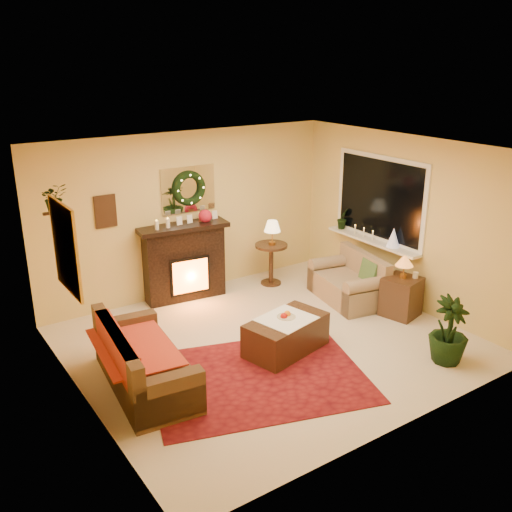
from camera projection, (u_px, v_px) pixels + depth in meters
floor at (271, 343)px, 7.70m from camera, size 5.00×5.00×0.00m
ceiling at (272, 150)px, 6.83m from camera, size 5.00×5.00×0.00m
wall_back at (189, 214)px, 9.02m from camera, size 5.00×5.00×0.00m
wall_front at (407, 316)px, 5.51m from camera, size 5.00×5.00×0.00m
wall_left at (77, 297)px, 5.94m from camera, size 4.50×4.50×0.00m
wall_right at (406, 222)px, 8.59m from camera, size 4.50×4.50×0.00m
area_rug at (258, 377)px, 6.88m from camera, size 2.99×2.58×0.01m
sofa at (145, 353)px, 6.59m from camera, size 0.98×1.86×0.77m
red_throw at (134, 346)px, 6.68m from camera, size 0.84×1.37×0.02m
fireplace at (184, 265)px, 8.98m from camera, size 1.29×0.54×1.15m
poinsettia at (205, 216)px, 8.89m from camera, size 0.21×0.21×0.21m
mantel_candle_a at (157, 227)px, 8.48m from camera, size 0.06×0.06×0.18m
mantel_candle_b at (168, 225)px, 8.59m from camera, size 0.06×0.06×0.19m
mantel_mirror at (188, 189)px, 8.87m from camera, size 0.92×0.02×0.72m
wreath at (190, 189)px, 8.83m from camera, size 0.55×0.11×0.55m
wall_art at (105, 211)px, 8.21m from camera, size 0.32×0.03×0.48m
gold_mirror at (65, 248)px, 6.04m from camera, size 0.03×0.84×1.00m
hanging_plant at (56, 211)px, 6.62m from camera, size 0.33×0.28×0.36m
loveseat at (348, 275)px, 8.92m from camera, size 0.98×1.40×0.75m
window_frame at (380, 199)px, 8.92m from camera, size 0.03×1.86×1.36m
window_glass at (379, 199)px, 8.92m from camera, size 0.02×1.70×1.22m
window_sill at (372, 241)px, 9.10m from camera, size 0.22×1.86×0.04m
mini_tree at (393, 237)px, 8.72m from camera, size 0.20×0.20×0.30m
sill_plant at (343, 218)px, 9.61m from camera, size 0.26×0.21×0.47m
side_table_round at (271, 266)px, 9.59m from camera, size 0.63×0.63×0.71m
lamp_cream at (272, 235)px, 9.39m from camera, size 0.27×0.27×0.42m
end_table_square at (401, 298)px, 8.45m from camera, size 0.59×0.59×0.59m
lamp_tiffany at (404, 268)px, 8.29m from camera, size 0.26×0.26×0.39m
coffee_table at (286, 336)px, 7.44m from camera, size 1.20×0.84×0.46m
fruit_bowl at (286, 318)px, 7.40m from camera, size 0.25×0.25×0.06m
floor_palm at (449, 329)px, 7.10m from camera, size 1.45×1.45×2.58m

